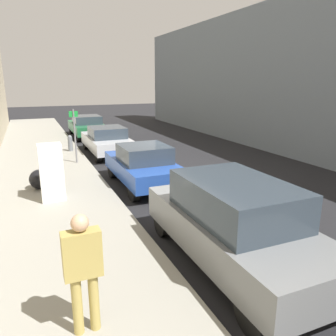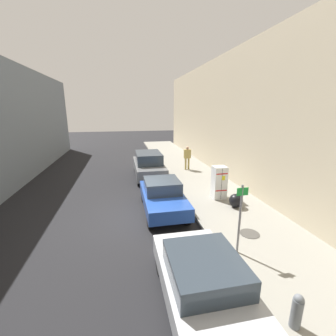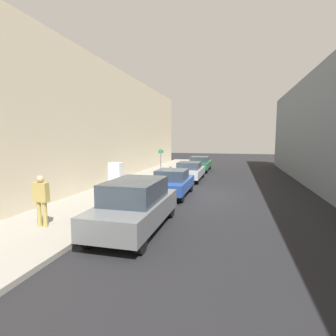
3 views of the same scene
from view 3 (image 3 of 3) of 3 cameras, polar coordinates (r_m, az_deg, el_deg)
ground_plane at (r=14.38m, az=5.85°, el=-6.06°), size 80.00×80.00×0.00m
sidewalk_slab at (r=15.56m, az=-9.88°, el=-4.88°), size 3.75×44.00×0.15m
building_facade_near at (r=16.64m, az=-19.17°, el=9.20°), size 1.91×39.60×8.01m
discarded_refrigerator at (r=14.53m, az=-11.20°, el=-2.09°), size 0.65×0.61×1.65m
manhole_cover at (r=17.70m, az=-5.46°, el=-3.14°), size 0.70×0.70×0.02m
street_sign_post at (r=18.09m, az=-1.59°, el=1.14°), size 0.36×0.07×2.25m
fire_hydrant at (r=20.63m, az=0.54°, el=-0.61°), size 0.22×0.22×0.79m
trash_bag at (r=15.83m, az=-10.35°, el=-3.24°), size 0.63×0.63×0.63m
pedestrian_walking_far at (r=9.75m, az=-25.88°, el=-5.72°), size 0.50×0.23×1.75m
parked_suv_gray at (r=9.03m, az=-7.11°, el=-7.94°), size 1.87×4.55×1.73m
parked_hatchback_blue at (r=14.16m, az=0.99°, el=-3.16°), size 1.76×3.91×1.46m
parked_sedan_silver at (r=19.51m, az=4.74°, el=-0.60°), size 1.81×4.32×1.38m
parked_sedan_green at (r=25.13m, az=6.93°, el=1.00°), size 1.85×4.53×1.39m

